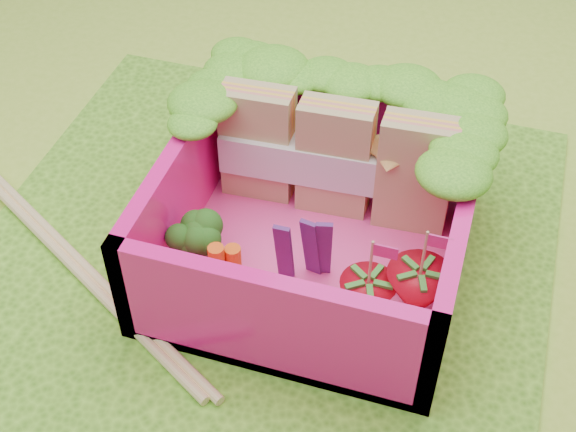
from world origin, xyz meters
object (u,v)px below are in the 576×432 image
Objects in this scene: sandwich_stack at (336,159)px; strawberry_right at (417,295)px; broccoli at (194,242)px; strawberry_left at (367,300)px; chopsticks at (59,246)px; bento_box at (315,218)px.

strawberry_right is at bearing -48.32° from sandwich_stack.
broccoli is at bearing -178.39° from strawberry_right.
strawberry_right reaches higher than strawberry_left.
strawberry_right is 0.25× the size of chopsticks.
chopsticks is at bearing -177.80° from strawberry_right.
bento_box is 2.55× the size of strawberry_right.
strawberry_right is 1.65m from chopsticks.
strawberry_left is (0.31, -0.30, -0.10)m from bento_box.
strawberry_right is (0.49, -0.56, -0.15)m from sandwich_stack.
sandwich_stack is 2.12× the size of strawberry_right.
sandwich_stack is 0.76m from strawberry_right.
broccoli is at bearing -151.77° from bento_box.
sandwich_stack is 1.34m from chopsticks.
bento_box is at bearing -91.00° from sandwich_stack.
broccoli is 0.60× the size of strawberry_right.
sandwich_stack is 0.53× the size of chopsticks.
strawberry_left is 0.93× the size of strawberry_right.
bento_box reaches higher than chopsticks.
strawberry_right is (0.19, 0.08, 0.02)m from strawberry_left.
bento_box is at bearing 135.99° from strawberry_left.
strawberry_left is at bearing -3.60° from broccoli.
bento_box reaches higher than broccoli.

